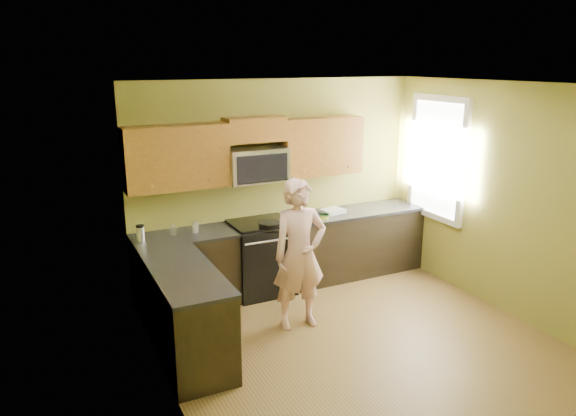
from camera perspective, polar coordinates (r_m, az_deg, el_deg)
floor at (r=5.93m, az=7.47°, el=-14.10°), size 4.00×4.00×0.00m
ceiling at (r=5.17m, az=8.54°, el=12.93°), size 4.00×4.00×0.00m
wall_back at (r=7.09m, az=-1.02°, el=2.72°), size 4.00×0.00×4.00m
wall_front at (r=4.01m, az=24.21°, el=-8.97°), size 4.00×0.00×4.00m
wall_left at (r=4.64m, az=-13.13°, el=-4.68°), size 0.00×4.00×4.00m
wall_right at (r=6.69m, az=22.38°, el=0.76°), size 0.00×4.00×4.00m
cabinet_back_run at (r=7.09m, az=0.04°, el=-4.96°), size 4.00×0.60×0.88m
cabinet_left_run at (r=5.59m, az=-10.95°, el=-11.09°), size 0.60×1.60×0.88m
countertop_back at (r=6.93m, az=0.08°, el=-1.42°), size 4.00×0.62×0.04m
countertop_left at (r=5.41m, az=-11.09°, el=-6.70°), size 0.62×1.60×0.04m
stove at (r=6.90m, az=-2.87°, el=-5.26°), size 0.76×0.65×0.95m
microwave at (r=6.73m, az=-3.40°, el=2.88°), size 0.76×0.40×0.42m
upper_cab_left at (r=6.46m, az=-11.66°, el=2.04°), size 1.22×0.33×0.75m
upper_cab_right at (r=7.16m, az=3.46°, el=3.65°), size 1.12×0.33×0.75m
upper_cab_over_mw at (r=6.65m, az=-3.61°, el=8.41°), size 0.76×0.33×0.30m
window at (r=7.44m, az=15.68°, el=5.12°), size 0.06×1.06×1.66m
woman at (r=5.90m, az=1.25°, el=-5.00°), size 0.65×0.45×1.70m
frying_pan at (r=6.53m, az=-1.88°, el=-2.05°), size 0.35×0.53×0.07m
butter_tub at (r=6.98m, az=3.92°, el=-1.16°), size 0.13×0.13×0.08m
toast_slice at (r=6.89m, az=3.16°, el=-1.32°), size 0.14×0.14×0.01m
napkin_a at (r=6.72m, az=-0.98°, el=-1.53°), size 0.14×0.15×0.06m
napkin_b at (r=7.05m, az=2.16°, el=-0.69°), size 0.12×0.13×0.07m
dish_towel at (r=7.26m, az=4.79°, el=-0.32°), size 0.34×0.29×0.05m
travel_mug at (r=6.32m, az=-15.43°, el=-3.50°), size 0.11×0.11×0.20m
glass_a at (r=6.54m, az=-9.82°, el=-1.97°), size 0.08×0.08×0.12m
glass_b at (r=6.47m, az=-12.19°, el=-2.29°), size 0.08×0.08×0.12m
glass_c at (r=6.51m, az=-9.94°, el=-2.06°), size 0.08×0.08×0.12m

